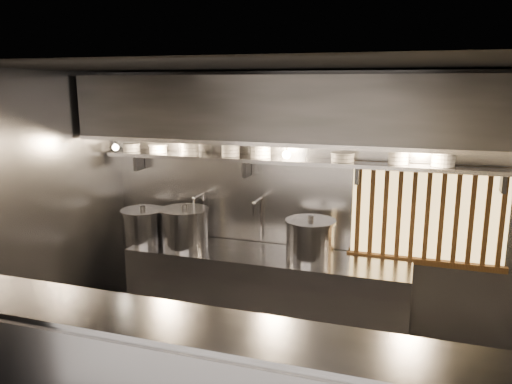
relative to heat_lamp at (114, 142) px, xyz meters
The scene contains 22 objects.
ceiling 2.21m from the heat_lamp, 24.14° to the right, with size 4.50×4.50×0.00m, color black.
wall_back 2.11m from the heat_lamp, 18.89° to the left, with size 4.50×4.50×0.00m, color gray.
wall_left 1.14m from the heat_lamp, 112.49° to the right, with size 3.00×3.00×0.00m, color gray.
cooking_bench 2.29m from the heat_lamp, ahead, with size 3.00×0.70×0.90m, color #98989D.
bowl_shelf 1.96m from the heat_lamp, 13.90° to the left, with size 4.40×0.34×0.04m, color #98989D.
exhaust_hood 1.95m from the heat_lamp, ahead, with size 4.40×0.81×0.65m.
wood_screen 3.33m from the heat_lamp, 10.69° to the left, with size 1.56×0.09×1.04m.
faucet_left 1.18m from the heat_lamp, 34.60° to the left, with size 0.04×0.30×0.50m.
faucet_right 1.71m from the heat_lamp, 19.61° to the left, with size 0.04×0.30×0.50m.
heat_lamp is the anchor object (origin of this frame).
pendant_bulb 1.83m from the heat_lamp, 11.00° to the left, with size 0.09×0.09×0.19m.
stock_pot_left 1.02m from the heat_lamp, 59.89° to the left, with size 0.62×0.62×0.42m.
stock_pot_mid 1.19m from the heat_lamp, 20.05° to the left, with size 0.70×0.70×0.47m.
stock_pot_right 2.30m from the heat_lamp, ahead, with size 0.63×0.63×0.45m.
bowl_stack_0 0.49m from the heat_lamp, 101.20° to the left, with size 0.21×0.21×0.09m.
bowl_stack_1 0.55m from the heat_lamp, 61.45° to the left, with size 0.22×0.22×0.09m.
bowl_stack_2 0.81m from the heat_lamp, 35.52° to the left, with size 0.21×0.21×0.13m.
bowl_stack_3 1.24m from the heat_lamp, 22.38° to the left, with size 0.21×0.21×0.17m.
bowl_stack_4 1.56m from the heat_lamp, 17.60° to the left, with size 0.23×0.23×0.17m.
bowl_stack_5 2.40m from the heat_lamp, 11.30° to the left, with size 0.25×0.25×0.09m.
bowl_stack_6 2.93m from the heat_lamp, ahead, with size 0.21×0.21×0.13m.
bowl_stack_7 3.34m from the heat_lamp, ahead, with size 0.24×0.24×0.17m.
Camera 1 is at (1.18, -3.68, 2.67)m, focal length 35.00 mm.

